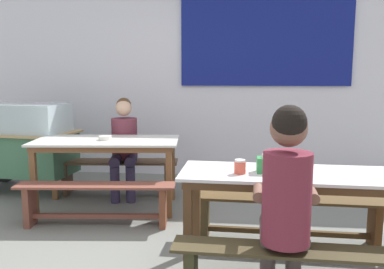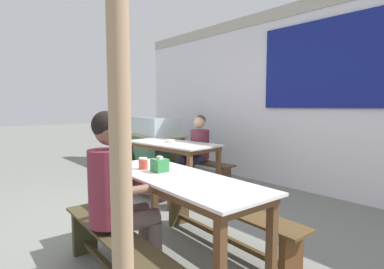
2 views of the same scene
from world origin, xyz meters
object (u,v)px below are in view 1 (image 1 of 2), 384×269
food_cart (21,141)px  tissue_box (266,165)px  bench_far_back (117,172)px  dining_table_near (296,184)px  bench_far_front (96,199)px  condiment_jar (240,167)px  soup_bowl (105,138)px  person_center_facing (124,142)px  person_near_front (286,195)px  dining_table_far (107,147)px  bench_near_back (288,212)px

food_cart → tissue_box: size_ratio=12.53×
bench_far_back → food_cart: bearing=-179.1°
dining_table_near → bench_far_back: 2.69m
bench_far_front → condiment_jar: condiment_jar is taller
food_cart → soup_bowl: 1.38m
person_center_facing → condiment_jar: person_center_facing is taller
bench_far_front → person_center_facing: person_center_facing is taller
dining_table_near → person_center_facing: person_center_facing is taller
person_near_front → food_cart: bearing=142.3°
dining_table_near → bench_far_front: size_ratio=1.10×
dining_table_far → dining_table_near: same height
dining_table_far → person_near_front: person_near_front is taller
person_near_front → bench_near_back: bearing=81.0°
food_cart → soup_bowl: (1.26, -0.54, 0.15)m
person_center_facing → person_near_front: (1.65, -2.26, 0.08)m
tissue_box → soup_bowl: 2.09m
bench_near_back → food_cart: (-3.15, 1.29, 0.37)m
bench_far_front → food_cart: size_ratio=0.92×
dining_table_far → soup_bowl: soup_bowl is taller
person_center_facing → soup_bowl: bearing=-98.6°
food_cart → tissue_box: food_cart is taller
bench_far_front → person_center_facing: (0.02, 1.02, 0.40)m
bench_far_back → food_cart: 1.28m
tissue_box → condiment_jar: bearing=-163.8°
soup_bowl → bench_far_front: bearing=-83.8°
dining_table_near → food_cart: bearing=149.6°
bench_far_back → bench_far_front: 1.09m
person_center_facing → soup_bowl: (-0.07, -0.50, 0.13)m
condiment_jar → dining_table_far: bearing=136.0°
dining_table_near → bench_far_back: (-1.90, 1.85, -0.41)m
dining_table_far → bench_far_front: size_ratio=1.03×
dining_table_far → tissue_box: tissue_box is taller
bench_far_front → condiment_jar: size_ratio=15.09×
bench_far_back → person_center_facing: (0.11, -0.06, 0.39)m
person_near_front → condiment_jar: (-0.28, 0.40, 0.08)m
bench_far_front → person_near_front: (1.67, -1.25, 0.47)m
bench_near_back → condiment_jar: 0.93m
person_near_front → bench_far_back: bearing=127.1°
bench_far_back → person_center_facing: person_center_facing is taller
food_cart → tissue_box: (2.89, -1.85, 0.19)m
bench_far_front → soup_bowl: 0.74m
dining_table_far → tissue_box: size_ratio=11.87×
bench_far_front → person_near_front: 2.13m
person_center_facing → person_near_front: person_near_front is taller
bench_far_front → condiment_jar: (1.38, -0.85, 0.55)m
bench_near_back → tissue_box: bearing=-114.3°
dining_table_far → bench_near_back: bearing=-22.4°
dining_table_far → condiment_jar: (1.43, -1.39, 0.13)m
dining_table_far → bench_far_front: bearing=-84.9°
bench_far_front → person_center_facing: bearing=89.0°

